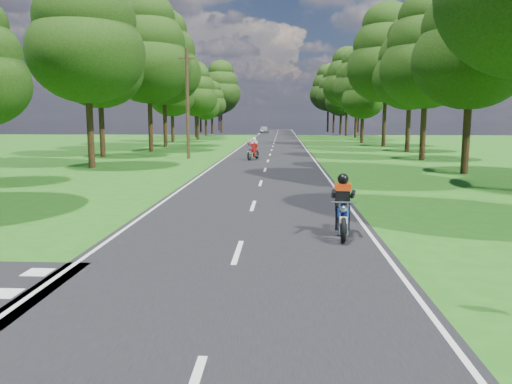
{
  "coord_description": "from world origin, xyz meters",
  "views": [
    {
      "loc": [
        0.99,
        -8.93,
        3.04
      ],
      "look_at": [
        0.31,
        4.0,
        1.1
      ],
      "focal_mm": 35.0,
      "sensor_mm": 36.0,
      "label": 1
    }
  ],
  "objects": [
    {
      "name": "rider_far_red",
      "position": [
        -1.11,
        27.07,
        0.83
      ],
      "size": [
        1.16,
        2.05,
        1.62
      ],
      "primitive_type": null,
      "rotation": [
        0.0,
        0.0,
        -0.28
      ],
      "color": "#A70C22",
      "rests_on": "main_road"
    },
    {
      "name": "main_road",
      "position": [
        0.0,
        50.0,
        0.01
      ],
      "size": [
        7.0,
        140.0,
        0.02
      ],
      "primitive_type": "cube",
      "color": "black",
      "rests_on": "ground"
    },
    {
      "name": "ground",
      "position": [
        0.0,
        0.0,
        0.0
      ],
      "size": [
        160.0,
        160.0,
        0.0
      ],
      "primitive_type": "plane",
      "color": "#1C5A14",
      "rests_on": "ground"
    },
    {
      "name": "telegraph_pole",
      "position": [
        -6.0,
        28.0,
        4.07
      ],
      "size": [
        1.2,
        0.26,
        8.0
      ],
      "color": "#382616",
      "rests_on": "ground"
    },
    {
      "name": "treeline",
      "position": [
        1.43,
        60.06,
        8.25
      ],
      "size": [
        40.0,
        115.35,
        14.78
      ],
      "color": "black",
      "rests_on": "ground"
    },
    {
      "name": "road_markings",
      "position": [
        -0.14,
        48.13,
        0.02
      ],
      "size": [
        7.4,
        140.0,
        0.01
      ],
      "color": "silver",
      "rests_on": "main_road"
    },
    {
      "name": "rider_near_blue",
      "position": [
        2.55,
        3.76,
        0.82
      ],
      "size": [
        0.8,
        1.96,
        1.59
      ],
      "primitive_type": null,
      "rotation": [
        0.0,
        0.0,
        -0.09
      ],
      "color": "navy",
      "rests_on": "main_road"
    },
    {
      "name": "distant_car",
      "position": [
        -2.6,
        90.46,
        0.72
      ],
      "size": [
        1.76,
        4.14,
        1.4
      ],
      "primitive_type": "imported",
      "rotation": [
        0.0,
        0.0,
        -0.03
      ],
      "color": "#B7B9BF",
      "rests_on": "main_road"
    }
  ]
}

